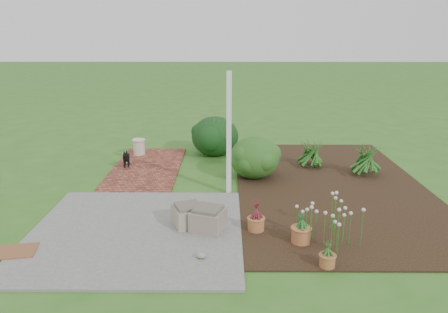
{
  "coord_description": "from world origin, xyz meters",
  "views": [
    {
      "loc": [
        0.26,
        -8.39,
        3.24
      ],
      "look_at": [
        0.2,
        0.4,
        0.7
      ],
      "focal_mm": 35.0,
      "sensor_mm": 36.0,
      "label": 1
    }
  ],
  "objects_px": {
    "stone_trough_near": "(208,220)",
    "black_dog": "(126,157)",
    "cream_ceramic_urn": "(139,147)",
    "evergreen_shrub": "(255,156)"
  },
  "relations": [
    {
      "from": "stone_trough_near",
      "to": "evergreen_shrub",
      "type": "height_order",
      "value": "evergreen_shrub"
    },
    {
      "from": "cream_ceramic_urn",
      "to": "evergreen_shrub",
      "type": "bearing_deg",
      "value": -31.15
    },
    {
      "from": "stone_trough_near",
      "to": "cream_ceramic_urn",
      "type": "distance_m",
      "value": 5.02
    },
    {
      "from": "stone_trough_near",
      "to": "black_dog",
      "type": "height_order",
      "value": "black_dog"
    },
    {
      "from": "stone_trough_near",
      "to": "black_dog",
      "type": "xyz_separation_m",
      "value": [
        -2.14,
        3.48,
        0.07
      ]
    },
    {
      "from": "black_dog",
      "to": "cream_ceramic_urn",
      "type": "xyz_separation_m",
      "value": [
        0.1,
        1.1,
        -0.03
      ]
    },
    {
      "from": "evergreen_shrub",
      "to": "black_dog",
      "type": "bearing_deg",
      "value": 167.24
    },
    {
      "from": "stone_trough_near",
      "to": "evergreen_shrub",
      "type": "xyz_separation_m",
      "value": [
        0.94,
        2.78,
        0.3
      ]
    },
    {
      "from": "stone_trough_near",
      "to": "black_dog",
      "type": "relative_size",
      "value": 1.1
    },
    {
      "from": "stone_trough_near",
      "to": "cream_ceramic_urn",
      "type": "height_order",
      "value": "cream_ceramic_urn"
    }
  ]
}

